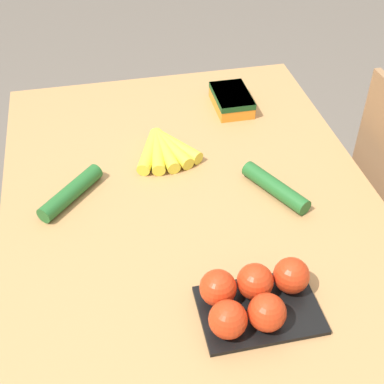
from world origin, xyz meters
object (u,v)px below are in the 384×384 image
(cucumber_far, at_px, (275,187))
(banana_bunch, at_px, (164,149))
(tomato_pack, at_px, (253,297))
(carrot_bag, at_px, (232,99))
(cucumber_near, at_px, (71,192))

(cucumber_far, bearing_deg, banana_bunch, -132.18)
(tomato_pack, bearing_deg, carrot_bag, 167.95)
(cucumber_near, xyz_separation_m, cucumber_far, (0.09, 0.50, 0.00))
(banana_bunch, xyz_separation_m, carrot_bag, (-0.20, 0.25, 0.01))
(carrot_bag, distance_m, cucumber_far, 0.42)
(banana_bunch, height_order, cucumber_near, cucumber_near)
(cucumber_near, relative_size, cucumber_far, 0.89)
(tomato_pack, xyz_separation_m, cucumber_near, (-0.42, -0.34, -0.02))
(carrot_bag, relative_size, cucumber_far, 0.82)
(carrot_bag, relative_size, cucumber_near, 0.93)
(cucumber_far, bearing_deg, cucumber_near, -99.79)
(cucumber_near, bearing_deg, tomato_pack, 39.15)
(tomato_pack, relative_size, cucumber_near, 1.37)
(cucumber_far, bearing_deg, carrot_bag, 179.99)
(carrot_bag, height_order, cucumber_near, carrot_bag)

